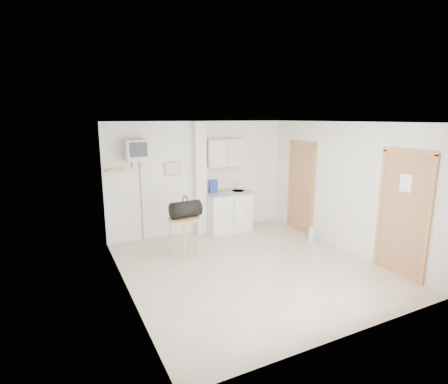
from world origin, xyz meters
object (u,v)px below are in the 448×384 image
water_bottle (311,235)px  round_table (184,223)px  crt_television (136,151)px  duffel_bag (186,209)px

water_bottle → round_table: bearing=169.6°
round_table → water_bottle: (2.66, -0.49, -0.48)m
crt_television → round_table: bearing=-59.7°
round_table → water_bottle: bearing=-10.4°
crt_television → duffel_bag: crt_television is taller
round_table → duffel_bag: bearing=15.9°
water_bottle → duffel_bag: bearing=169.2°
duffel_bag → water_bottle: duffel_bag is taller
crt_television → round_table: 1.76m
round_table → duffel_bag: size_ratio=1.26×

